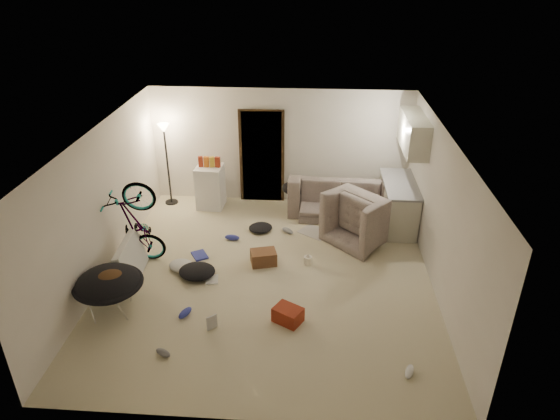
# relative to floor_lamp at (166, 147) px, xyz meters

# --- Properties ---
(floor) EXTENTS (5.50, 6.00, 0.02)m
(floor) POSITION_rel_floor_lamp_xyz_m (2.40, -2.65, -1.32)
(floor) COLOR beige
(floor) RESTS_ON ground
(ceiling) EXTENTS (5.50, 6.00, 0.02)m
(ceiling) POSITION_rel_floor_lamp_xyz_m (2.40, -2.65, 1.20)
(ceiling) COLOR white
(ceiling) RESTS_ON wall_back
(wall_back) EXTENTS (5.50, 0.02, 2.50)m
(wall_back) POSITION_rel_floor_lamp_xyz_m (2.40, 0.36, -0.06)
(wall_back) COLOR silver
(wall_back) RESTS_ON floor
(wall_front) EXTENTS (5.50, 0.02, 2.50)m
(wall_front) POSITION_rel_floor_lamp_xyz_m (2.40, -5.66, -0.06)
(wall_front) COLOR silver
(wall_front) RESTS_ON floor
(wall_left) EXTENTS (0.02, 6.00, 2.50)m
(wall_left) POSITION_rel_floor_lamp_xyz_m (-0.36, -2.65, -0.06)
(wall_left) COLOR silver
(wall_left) RESTS_ON floor
(wall_right) EXTENTS (0.02, 6.00, 2.50)m
(wall_right) POSITION_rel_floor_lamp_xyz_m (5.16, -2.65, -0.06)
(wall_right) COLOR silver
(wall_right) RESTS_ON floor
(doorway) EXTENTS (0.85, 0.10, 2.04)m
(doorway) POSITION_rel_floor_lamp_xyz_m (2.00, 0.32, -0.29)
(doorway) COLOR black
(doorway) RESTS_ON floor
(door_trim) EXTENTS (0.97, 0.04, 2.10)m
(door_trim) POSITION_rel_floor_lamp_xyz_m (2.00, 0.29, -0.29)
(door_trim) COLOR #332211
(door_trim) RESTS_ON floor
(floor_lamp) EXTENTS (0.28, 0.28, 1.81)m
(floor_lamp) POSITION_rel_floor_lamp_xyz_m (0.00, 0.00, 0.00)
(floor_lamp) COLOR black
(floor_lamp) RESTS_ON floor
(kitchen_counter) EXTENTS (0.60, 1.50, 0.88)m
(kitchen_counter) POSITION_rel_floor_lamp_xyz_m (4.83, -0.65, -0.87)
(kitchen_counter) COLOR beige
(kitchen_counter) RESTS_ON floor
(counter_top) EXTENTS (0.64, 1.54, 0.04)m
(counter_top) POSITION_rel_floor_lamp_xyz_m (4.83, -0.65, -0.41)
(counter_top) COLOR gray
(counter_top) RESTS_ON kitchen_counter
(kitchen_uppers) EXTENTS (0.38, 1.40, 0.65)m
(kitchen_uppers) POSITION_rel_floor_lamp_xyz_m (4.96, -0.65, 0.64)
(kitchen_uppers) COLOR beige
(kitchen_uppers) RESTS_ON wall_right
(sofa) EXTENTS (2.18, 0.93, 0.63)m
(sofa) POSITION_rel_floor_lamp_xyz_m (3.69, -0.20, -0.99)
(sofa) COLOR #383F37
(sofa) RESTS_ON floor
(armchair) EXTENTS (1.50, 1.50, 0.74)m
(armchair) POSITION_rel_floor_lamp_xyz_m (4.17, -1.22, -0.94)
(armchair) COLOR #383F37
(armchair) RESTS_ON floor
(bicycle) EXTENTS (1.69, 0.77, 0.96)m
(bicycle) POSITION_rel_floor_lamp_xyz_m (0.10, -2.40, -0.87)
(bicycle) COLOR black
(bicycle) RESTS_ON floor
(book_asset) EXTENTS (0.28, 0.29, 0.02)m
(book_asset) POSITION_rel_floor_lamp_xyz_m (1.63, -4.13, -1.30)
(book_asset) COLOR maroon
(book_asset) RESTS_ON floor
(mini_fridge) EXTENTS (0.57, 0.57, 0.93)m
(mini_fridge) POSITION_rel_floor_lamp_xyz_m (0.92, -0.10, -0.84)
(mini_fridge) COLOR white
(mini_fridge) RESTS_ON floor
(snack_box_0) EXTENTS (0.11, 0.09, 0.30)m
(snack_box_0) POSITION_rel_floor_lamp_xyz_m (0.75, -0.10, -0.31)
(snack_box_0) COLOR maroon
(snack_box_0) RESTS_ON mini_fridge
(snack_box_1) EXTENTS (0.11, 0.08, 0.30)m
(snack_box_1) POSITION_rel_floor_lamp_xyz_m (0.87, -0.10, -0.31)
(snack_box_1) COLOR #CD6519
(snack_box_1) RESTS_ON mini_fridge
(snack_box_2) EXTENTS (0.12, 0.10, 0.30)m
(snack_box_2) POSITION_rel_floor_lamp_xyz_m (0.99, -0.10, -0.31)
(snack_box_2) COLOR gold
(snack_box_2) RESTS_ON mini_fridge
(snack_box_3) EXTENTS (0.11, 0.09, 0.30)m
(snack_box_3) POSITION_rel_floor_lamp_xyz_m (1.11, -0.10, -0.31)
(snack_box_3) COLOR maroon
(snack_box_3) RESTS_ON mini_fridge
(saucer_chair) EXTENTS (1.04, 1.04, 0.74)m
(saucer_chair) POSITION_rel_floor_lamp_xyz_m (0.10, -3.80, -0.87)
(saucer_chair) COLOR silver
(saucer_chair) RESTS_ON floor
(hoodie) EXTENTS (0.61, 0.58, 0.22)m
(hoodie) POSITION_rel_floor_lamp_xyz_m (0.15, -3.83, -0.66)
(hoodie) COLOR #492E19
(hoodie) RESTS_ON saucer_chair
(sofa_drape) EXTENTS (0.58, 0.49, 0.28)m
(sofa_drape) POSITION_rel_floor_lamp_xyz_m (2.74, -0.20, -0.77)
(sofa_drape) COLOR black
(sofa_drape) RESTS_ON sofa
(tv_box) EXTENTS (0.32, 1.04, 0.69)m
(tv_box) POSITION_rel_floor_lamp_xyz_m (0.10, -2.85, -0.97)
(tv_box) COLOR silver
(tv_box) RESTS_ON floor
(drink_case_a) EXTENTS (0.51, 0.42, 0.25)m
(drink_case_a) POSITION_rel_floor_lamp_xyz_m (2.28, -2.29, -1.18)
(drink_case_a) COLOR brown
(drink_case_a) RESTS_ON floor
(drink_case_b) EXTENTS (0.50, 0.47, 0.24)m
(drink_case_b) POSITION_rel_floor_lamp_xyz_m (2.80, -3.82, -1.19)
(drink_case_b) COLOR maroon
(drink_case_b) RESTS_ON floor
(juicer) EXTENTS (0.14, 0.14, 0.21)m
(juicer) POSITION_rel_floor_lamp_xyz_m (3.07, -2.24, -1.22)
(juicer) COLOR white
(juicer) RESTS_ON floor
(newspaper) EXTENTS (0.72, 0.69, 0.01)m
(newspaper) POSITION_rel_floor_lamp_xyz_m (3.18, -1.10, -1.30)
(newspaper) COLOR #B6B0A8
(newspaper) RESTS_ON floor
(book_blue) EXTENTS (0.37, 0.40, 0.03)m
(book_blue) POSITION_rel_floor_lamp_xyz_m (1.09, -2.12, -1.29)
(book_blue) COLOR #2A3399
(book_blue) RESTS_ON floor
(book_white) EXTENTS (0.24, 0.30, 0.02)m
(book_white) POSITION_rel_floor_lamp_xyz_m (1.46, -2.86, -1.29)
(book_white) COLOR silver
(book_white) RESTS_ON floor
(shoe_0) EXTENTS (0.30, 0.15, 0.11)m
(shoe_0) POSITION_rel_floor_lamp_xyz_m (1.59, -1.51, -1.25)
(shoe_0) COLOR #2A3399
(shoe_0) RESTS_ON floor
(shoe_1) EXTENTS (0.28, 0.27, 0.10)m
(shoe_1) POSITION_rel_floor_lamp_xyz_m (2.64, -1.17, -1.26)
(shoe_1) COLOR slate
(shoe_1) RESTS_ON floor
(shoe_2) EXTENTS (0.22, 0.31, 0.11)m
(shoe_2) POSITION_rel_floor_lamp_xyz_m (1.23, -3.80, -1.25)
(shoe_2) COLOR #2A3399
(shoe_2) RESTS_ON floor
(shoe_3) EXTENTS (0.27, 0.20, 0.09)m
(shoe_3) POSITION_rel_floor_lamp_xyz_m (1.13, -4.66, -1.26)
(shoe_3) COLOR slate
(shoe_3) RESTS_ON floor
(shoe_4) EXTENTS (0.19, 0.28, 0.10)m
(shoe_4) POSITION_rel_floor_lamp_xyz_m (4.45, -4.78, -1.26)
(shoe_4) COLOR white
(shoe_4) RESTS_ON floor
(clothes_lump_a) EXTENTS (0.65, 0.56, 0.20)m
(clothes_lump_a) POSITION_rel_floor_lamp_xyz_m (1.19, -2.76, -1.21)
(clothes_lump_a) COLOR black
(clothes_lump_a) RESTS_ON floor
(clothes_lump_b) EXTENTS (0.58, 0.54, 0.14)m
(clothes_lump_b) POSITION_rel_floor_lamp_xyz_m (2.10, -1.12, -1.24)
(clothes_lump_b) COLOR black
(clothes_lump_b) RESTS_ON floor
(clothes_lump_c) EXTENTS (0.58, 0.55, 0.14)m
(clothes_lump_c) POSITION_rel_floor_lamp_xyz_m (0.86, -2.56, -1.24)
(clothes_lump_c) COLOR silver
(clothes_lump_c) RESTS_ON floor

